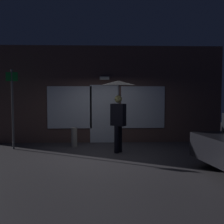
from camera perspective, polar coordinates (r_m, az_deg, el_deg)
The scene contains 5 objects.
ground_plane at distance 9.55m, azimuth -1.12°, elevation -7.99°, with size 18.00×18.00×0.00m, color #38353A.
building_facade at distance 11.68m, azimuth -1.44°, elevation 3.25°, with size 9.07×0.48×3.68m.
person_with_umbrella at distance 9.65m, azimuth 1.18°, elevation 2.52°, with size 1.13×1.13×2.30m.
street_sign_post at distance 10.77m, azimuth -18.19°, elevation 1.36°, with size 0.40×0.07×2.71m.
sidewalk_bollard at distance 10.87m, azimuth -7.13°, elevation -4.72°, with size 0.21×0.21×0.68m, color #9E998E.
Camera 1 is at (-0.25, -9.33, 2.02)m, focal length 48.63 mm.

